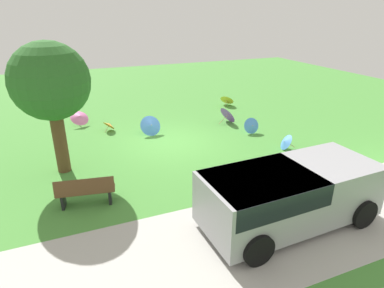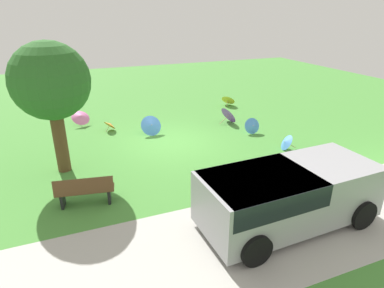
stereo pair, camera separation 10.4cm
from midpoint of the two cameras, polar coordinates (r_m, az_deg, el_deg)
ground at (r=13.69m, az=-3.98°, el=0.24°), size 40.00×40.00×0.00m
road_strip at (r=8.50m, az=10.92°, el=-15.45°), size 40.00×3.52×0.01m
van_dark at (r=8.58m, az=15.65°, el=-8.24°), size 4.67×2.26×1.53m
park_bench at (r=9.70m, az=-18.39°, el=-7.84°), size 1.66×0.75×0.90m
shade_tree at (r=11.24m, az=-23.78°, el=9.75°), size 2.47×2.47×4.35m
parasol_blue_0 at (r=14.81m, az=10.24°, el=3.16°), size 0.74×0.64×0.72m
parasol_orange_0 at (r=15.37m, az=-14.43°, el=3.27°), size 0.71×0.75×0.54m
parasol_blue_1 at (r=14.52m, az=-7.41°, el=3.24°), size 0.97×0.91×0.86m
parasol_purple_0 at (r=16.07m, az=6.21°, el=5.19°), size 0.98×1.03×0.85m
parasol_pink_0 at (r=16.42m, az=-19.21°, el=4.48°), size 1.06×1.02×0.77m
parasol_blue_2 at (r=13.41m, az=15.77°, el=0.37°), size 0.72×0.76×0.63m
parasol_yellow_0 at (r=19.10m, az=6.03°, el=7.82°), size 1.01×1.02×0.70m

